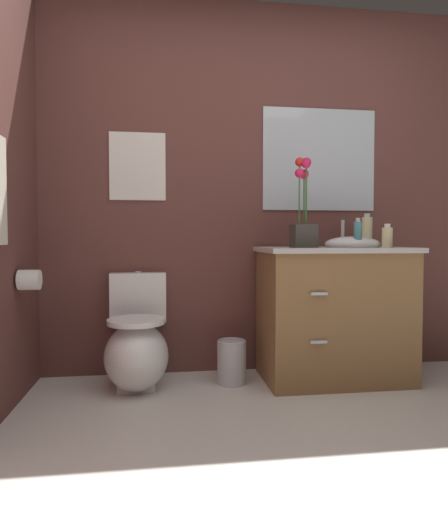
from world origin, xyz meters
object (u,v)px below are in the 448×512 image
object	(u,v)px
vanity_cabinet	(334,312)
flower_vase	(303,219)
lotion_bottle	(387,237)
wall_mirror	(319,160)
wall_poster	(138,166)
soap_bottle	(367,231)
toilet	(137,347)
hand_wash_bottle	(358,234)
toilet_paper_roll	(29,280)
trash_bin	(232,362)

from	to	relation	value
vanity_cabinet	flower_vase	distance (m)	0.64
lotion_bottle	wall_mirror	bearing A→B (deg)	125.28
lotion_bottle	wall_poster	size ratio (longest dim) A/B	0.33
soap_bottle	toilet	bearing A→B (deg)	-178.22
flower_vase	lotion_bottle	xyz separation A→B (m)	(0.53, -0.02, -0.11)
lotion_bottle	wall_poster	xyz separation A→B (m)	(-1.53, 0.41, 0.46)
lotion_bottle	hand_wash_bottle	world-z (taller)	hand_wash_bottle
soap_bottle	lotion_bottle	xyz separation A→B (m)	(0.04, -0.19, -0.04)
vanity_cabinet	hand_wash_bottle	xyz separation A→B (m)	(0.11, -0.09, 0.50)
lotion_bottle	wall_poster	bearing A→B (deg)	164.92
hand_wash_bottle	toilet_paper_roll	xyz separation A→B (m)	(-1.92, -0.08, -0.25)
flower_vase	wall_mirror	bearing A→B (deg)	58.73
wall_mirror	hand_wash_bottle	bearing A→B (deg)	-73.10
flower_vase	wall_poster	bearing A→B (deg)	158.65
wall_poster	toilet_paper_roll	bearing A→B (deg)	-140.46
hand_wash_bottle	wall_mirror	world-z (taller)	wall_mirror
lotion_bottle	trash_bin	size ratio (longest dim) A/B	0.54
trash_bin	hand_wash_bottle	bearing A→B (deg)	-7.26
vanity_cabinet	hand_wash_bottle	bearing A→B (deg)	-37.35
soap_bottle	wall_mirror	distance (m)	0.60
toilet	lotion_bottle	world-z (taller)	lotion_bottle
flower_vase	wall_poster	xyz separation A→B (m)	(-1.00, 0.39, 0.35)
trash_bin	wall_mirror	world-z (taller)	wall_mirror
lotion_bottle	hand_wash_bottle	distance (m)	0.18
toilet	wall_mirror	bearing A→B (deg)	12.18
hand_wash_bottle	trash_bin	xyz separation A→B (m)	(-0.77, 0.10, -0.80)
vanity_cabinet	wall_mirror	distance (m)	1.06
vanity_cabinet	wall_mirror	xyz separation A→B (m)	(-0.00, 0.29, 1.01)
trash_bin	wall_poster	distance (m)	1.40
soap_bottle	wall_mirror	bearing A→B (deg)	138.51
vanity_cabinet	soap_bottle	bearing A→B (deg)	16.38
flower_vase	lotion_bottle	bearing A→B (deg)	-2.30
soap_bottle	trash_bin	xyz separation A→B (m)	(-0.91, -0.06, -0.81)
vanity_cabinet	toilet_paper_roll	xyz separation A→B (m)	(-1.80, -0.17, 0.24)
wall_poster	hand_wash_bottle	bearing A→B (deg)	-15.66
hand_wash_bottle	toilet_paper_roll	size ratio (longest dim) A/B	1.66
trash_bin	soap_bottle	bearing A→B (deg)	3.79
soap_bottle	wall_poster	size ratio (longest dim) A/B	0.50
toilet	trash_bin	world-z (taller)	toilet
hand_wash_bottle	wall_mirror	distance (m)	0.65
toilet	soap_bottle	distance (m)	1.65
toilet	flower_vase	world-z (taller)	flower_vase
wall_poster	toilet_paper_roll	xyz separation A→B (m)	(-0.56, -0.46, -0.70)
soap_bottle	wall_mirror	size ratio (longest dim) A/B	0.27
flower_vase	hand_wash_bottle	size ratio (longest dim) A/B	2.99
trash_bin	wall_mirror	xyz separation A→B (m)	(0.66, 0.28, 1.31)
toilet	soap_bottle	world-z (taller)	soap_bottle
flower_vase	wall_mirror	distance (m)	0.63
trash_bin	wall_poster	size ratio (longest dim) A/B	0.62
vanity_cabinet	toilet_paper_roll	distance (m)	1.83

